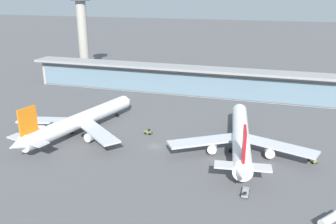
% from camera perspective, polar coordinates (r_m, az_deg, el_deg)
% --- Properties ---
extents(ground_plane, '(1200.00, 1200.00, 0.00)m').
position_cam_1_polar(ground_plane, '(127.63, -2.12, -5.55)').
color(ground_plane, '#515154').
extents(airliner_left_stand, '(48.41, 63.95, 17.19)m').
position_cam_1_polar(airliner_left_stand, '(140.69, -14.02, -1.38)').
color(airliner_left_stand, white).
rests_on(airliner_left_stand, ground).
extents(airliner_centre_stand, '(49.26, 64.53, 17.19)m').
position_cam_1_polar(airliner_centre_stand, '(124.47, 11.60, -3.88)').
color(airliner_centre_stand, white).
rests_on(airliner_centre_stand, ground).
extents(service_truck_near_nose_white, '(7.07, 8.16, 2.95)m').
position_cam_1_polar(service_truck_near_nose_white, '(95.55, 24.68, -15.34)').
color(service_truck_near_nose_white, silver).
rests_on(service_truck_near_nose_white, ground).
extents(service_truck_under_wing_white, '(6.59, 6.97, 3.10)m').
position_cam_1_polar(service_truck_under_wing_white, '(147.24, -20.38, -2.66)').
color(service_truck_under_wing_white, silver).
rests_on(service_truck_under_wing_white, ground).
extents(service_truck_mid_apron_olive, '(3.03, 2.02, 2.05)m').
position_cam_1_polar(service_truck_mid_apron_olive, '(138.16, -3.17, -3.21)').
color(service_truck_mid_apron_olive, olive).
rests_on(service_truck_mid_apron_olive, ground).
extents(service_truck_by_tail_olive, '(2.94, 3.33, 2.05)m').
position_cam_1_polar(service_truck_by_tail_olive, '(125.08, 22.20, -7.13)').
color(service_truck_by_tail_olive, olive).
rests_on(service_truck_by_tail_olive, ground).
extents(service_truck_on_taxiway_grey, '(1.96, 6.81, 2.70)m').
position_cam_1_polar(service_truck_on_taxiway_grey, '(101.17, 12.29, -12.49)').
color(service_truck_on_taxiway_grey, gray).
rests_on(service_truck_on_taxiway_grey, ground).
extents(terminal_building, '(189.89, 12.80, 15.20)m').
position_cam_1_polar(terminal_building, '(188.15, 4.86, 4.99)').
color(terminal_building, '#9E998E').
rests_on(terminal_building, ground).
extents(control_tower, '(12.00, 12.00, 59.26)m').
position_cam_1_polar(control_tower, '(244.44, -13.63, 13.58)').
color(control_tower, '#9E998E').
rests_on(control_tower, ground).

